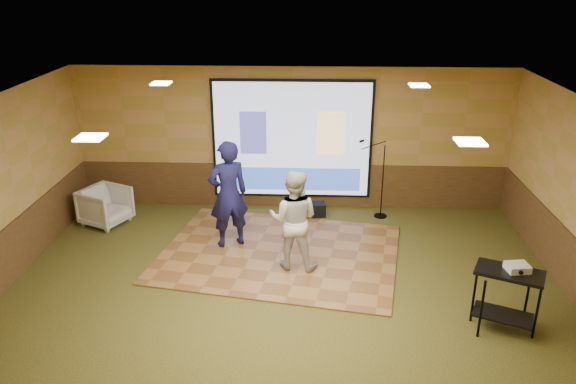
{
  "coord_description": "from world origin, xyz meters",
  "views": [
    {
      "loc": [
        0.37,
        -7.73,
        4.82
      ],
      "look_at": [
        0.01,
        1.04,
        1.3
      ],
      "focal_mm": 35.0,
      "sensor_mm": 36.0,
      "label": 1
    }
  ],
  "objects_px": {
    "mic_stand": "(379,194)",
    "duffel_bag": "(314,209)",
    "projector_screen": "(292,141)",
    "player_left": "(228,194)",
    "av_table": "(507,289)",
    "player_right": "(294,220)",
    "banquet_chair": "(105,206)",
    "dance_floor": "(279,253)",
    "projector": "(517,267)"
  },
  "relations": [
    {
      "from": "banquet_chair",
      "to": "av_table",
      "type": "bearing_deg",
      "value": -90.81
    },
    {
      "from": "projector",
      "to": "projector_screen",
      "type": "bearing_deg",
      "value": 119.15
    },
    {
      "from": "dance_floor",
      "to": "duffel_bag",
      "type": "bearing_deg",
      "value": 69.64
    },
    {
      "from": "player_right",
      "to": "av_table",
      "type": "relative_size",
      "value": 1.85
    },
    {
      "from": "player_left",
      "to": "duffel_bag",
      "type": "bearing_deg",
      "value": -163.38
    },
    {
      "from": "av_table",
      "to": "duffel_bag",
      "type": "relative_size",
      "value": 2.16
    },
    {
      "from": "dance_floor",
      "to": "player_left",
      "type": "distance_m",
      "value": 1.41
    },
    {
      "from": "av_table",
      "to": "projector",
      "type": "height_order",
      "value": "projector"
    },
    {
      "from": "player_right",
      "to": "av_table",
      "type": "xyz_separation_m",
      "value": [
        3.03,
        -1.67,
        -0.25
      ]
    },
    {
      "from": "projector_screen",
      "to": "dance_floor",
      "type": "height_order",
      "value": "projector_screen"
    },
    {
      "from": "player_left",
      "to": "av_table",
      "type": "bearing_deg",
      "value": 124.36
    },
    {
      "from": "player_left",
      "to": "duffel_bag",
      "type": "xyz_separation_m",
      "value": [
        1.57,
        1.43,
        -0.89
      ]
    },
    {
      "from": "projector_screen",
      "to": "player_left",
      "type": "xyz_separation_m",
      "value": [
        -1.08,
        -1.88,
        -0.45
      ]
    },
    {
      "from": "duffel_bag",
      "to": "av_table",
      "type": "bearing_deg",
      "value": -55.47
    },
    {
      "from": "mic_stand",
      "to": "banquet_chair",
      "type": "height_order",
      "value": "mic_stand"
    },
    {
      "from": "player_left",
      "to": "player_right",
      "type": "relative_size",
      "value": 1.14
    },
    {
      "from": "player_left",
      "to": "banquet_chair",
      "type": "distance_m",
      "value": 2.84
    },
    {
      "from": "projector_screen",
      "to": "player_right",
      "type": "xyz_separation_m",
      "value": [
        0.12,
        -2.65,
        -0.57
      ]
    },
    {
      "from": "player_left",
      "to": "dance_floor",
      "type": "bearing_deg",
      "value": 136.81
    },
    {
      "from": "projector",
      "to": "banquet_chair",
      "type": "height_order",
      "value": "projector"
    },
    {
      "from": "projector_screen",
      "to": "dance_floor",
      "type": "relative_size",
      "value": 0.8
    },
    {
      "from": "banquet_chair",
      "to": "duffel_bag",
      "type": "distance_m",
      "value": 4.23
    },
    {
      "from": "projector",
      "to": "banquet_chair",
      "type": "distance_m",
      "value": 7.71
    },
    {
      "from": "av_table",
      "to": "mic_stand",
      "type": "xyz_separation_m",
      "value": [
        -1.34,
        3.87,
        -0.16
      ]
    },
    {
      "from": "dance_floor",
      "to": "projector_screen",
      "type": "bearing_deg",
      "value": 85.98
    },
    {
      "from": "projector",
      "to": "duffel_bag",
      "type": "xyz_separation_m",
      "value": [
        -2.76,
        3.85,
        -0.86
      ]
    },
    {
      "from": "player_right",
      "to": "projector",
      "type": "relative_size",
      "value": 5.84
    },
    {
      "from": "mic_stand",
      "to": "duffel_bag",
      "type": "xyz_separation_m",
      "value": [
        -1.32,
        -0.01,
        -0.36
      ]
    },
    {
      "from": "banquet_chair",
      "to": "player_left",
      "type": "bearing_deg",
      "value": -83.36
    },
    {
      "from": "av_table",
      "to": "banquet_chair",
      "type": "xyz_separation_m",
      "value": [
        -6.85,
        3.3,
        -0.28
      ]
    },
    {
      "from": "duffel_bag",
      "to": "player_right",
      "type": "bearing_deg",
      "value": -99.47
    },
    {
      "from": "projector_screen",
      "to": "player_right",
      "type": "bearing_deg",
      "value": -87.42
    },
    {
      "from": "projector_screen",
      "to": "duffel_bag",
      "type": "relative_size",
      "value": 7.58
    },
    {
      "from": "mic_stand",
      "to": "dance_floor",
      "type": "bearing_deg",
      "value": -147.04
    },
    {
      "from": "mic_stand",
      "to": "projector",
      "type": "bearing_deg",
      "value": -78.06
    },
    {
      "from": "av_table",
      "to": "player_right",
      "type": "bearing_deg",
      "value": 151.15
    },
    {
      "from": "projector",
      "to": "av_table",
      "type": "bearing_deg",
      "value": -177.24
    },
    {
      "from": "dance_floor",
      "to": "banquet_chair",
      "type": "height_order",
      "value": "banquet_chair"
    },
    {
      "from": "av_table",
      "to": "duffel_bag",
      "type": "height_order",
      "value": "av_table"
    },
    {
      "from": "av_table",
      "to": "banquet_chair",
      "type": "relative_size",
      "value": 1.14
    },
    {
      "from": "dance_floor",
      "to": "player_left",
      "type": "bearing_deg",
      "value": 162.48
    },
    {
      "from": "av_table",
      "to": "banquet_chair",
      "type": "distance_m",
      "value": 7.61
    },
    {
      "from": "duffel_bag",
      "to": "dance_floor",
      "type": "bearing_deg",
      "value": -110.36
    },
    {
      "from": "player_left",
      "to": "mic_stand",
      "type": "height_order",
      "value": "player_left"
    },
    {
      "from": "dance_floor",
      "to": "duffel_bag",
      "type": "distance_m",
      "value": 1.84
    },
    {
      "from": "dance_floor",
      "to": "projector",
      "type": "bearing_deg",
      "value": -32.05
    },
    {
      "from": "banquet_chair",
      "to": "dance_floor",
      "type": "bearing_deg",
      "value": -83.15
    },
    {
      "from": "banquet_chair",
      "to": "duffel_bag",
      "type": "height_order",
      "value": "banquet_chair"
    },
    {
      "from": "projector_screen",
      "to": "dance_floor",
      "type": "distance_m",
      "value": 2.62
    },
    {
      "from": "dance_floor",
      "to": "banquet_chair",
      "type": "distance_m",
      "value": 3.75
    }
  ]
}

